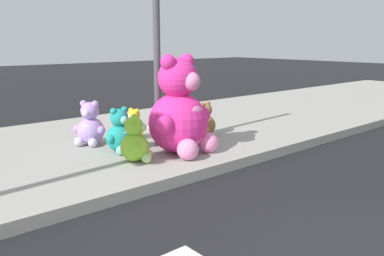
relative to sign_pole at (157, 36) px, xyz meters
The scene contains 9 objects.
sidewalk 2.19m from the sign_pole, 141.29° to the left, with size 28.00×4.40×0.15m, color #9E9B93.
sign_pole is the anchor object (origin of this frame).
plush_pink_large 1.26m from the sign_pole, 92.23° to the right, with size 1.11×1.02×1.45m.
plush_teal 1.58m from the sign_pole, behind, with size 0.52×0.46×0.68m.
plush_white 1.76m from the sign_pole, 53.99° to the left, with size 0.40×0.43×0.57m.
plush_brown 1.75m from the sign_pole, ahead, with size 0.45×0.42×0.60m.
plush_yellow 1.61m from the sign_pole, 98.26° to the left, with size 0.37×0.40×0.52m.
plush_lavender 1.79m from the sign_pole, 139.68° to the left, with size 0.51×0.50×0.71m.
plush_lime 1.71m from the sign_pole, 144.88° to the right, with size 0.47×0.46×0.65m.
Camera 1 is at (-2.61, -0.67, 1.79)m, focal length 37.20 mm.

